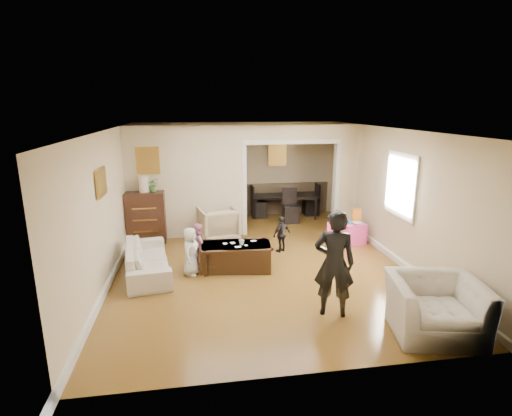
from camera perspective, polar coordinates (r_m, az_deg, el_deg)
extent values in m
plane|color=olive|center=(8.01, 0.22, -7.65)|extent=(7.00, 7.00, 0.00)
cube|color=beige|center=(9.29, -9.98, 3.61)|extent=(2.75, 0.18, 2.60)
cube|color=beige|center=(9.97, 12.77, 4.21)|extent=(0.55, 0.18, 2.60)
cube|color=beige|center=(9.42, 5.21, 10.82)|extent=(2.22, 0.18, 0.35)
cube|color=white|center=(8.08, 20.23, 3.13)|extent=(0.03, 0.95, 1.10)
cube|color=brown|center=(9.16, -15.33, 6.65)|extent=(0.45, 0.03, 0.55)
cube|color=brown|center=(7.00, -21.43, 3.47)|extent=(0.03, 0.55, 0.40)
cube|color=brown|center=(11.08, 3.07, 7.64)|extent=(0.45, 0.03, 0.55)
imported|color=beige|center=(7.63, -15.41, -7.13)|extent=(1.01, 1.98, 0.55)
imported|color=tan|center=(9.15, -5.46, -2.30)|extent=(0.99, 1.00, 0.77)
imported|color=beige|center=(6.01, 24.45, -12.91)|extent=(1.36, 1.25, 0.76)
cube|color=#351A10|center=(9.27, -15.54, -1.28)|extent=(0.85, 0.48, 1.17)
cylinder|color=beige|center=(9.10, -15.87, 3.35)|extent=(0.22, 0.22, 0.36)
imported|color=#487433|center=(9.08, -14.60, 3.27)|extent=(0.29, 0.25, 0.32)
cube|color=#362211|center=(7.58, -2.88, -6.98)|extent=(1.39, 0.84, 0.49)
imported|color=beige|center=(7.44, -2.10, -4.97)|extent=(0.12, 0.12, 0.10)
cube|color=#F33F9E|center=(9.23, 13.71, -3.50)|extent=(0.54, 0.54, 0.46)
cube|color=yellow|center=(9.26, 14.30, -1.03)|extent=(0.21, 0.10, 0.30)
cylinder|color=teal|center=(9.07, 13.34, -2.01)|extent=(0.08, 0.08, 0.08)
cube|color=red|center=(9.22, 12.83, -1.81)|extent=(0.10, 0.09, 0.05)
imported|color=silver|center=(9.07, 14.38, -2.17)|extent=(0.24, 0.24, 0.05)
imported|color=black|center=(11.17, 4.25, 0.46)|extent=(1.96, 1.33, 0.64)
imported|color=black|center=(5.89, 11.22, -7.85)|extent=(0.68, 0.55, 1.62)
imported|color=silver|center=(7.34, -9.43, -6.21)|extent=(0.41, 0.51, 0.90)
imported|color=pink|center=(7.77, -8.29, -5.20)|extent=(0.39, 0.46, 0.84)
imported|color=black|center=(8.39, 3.72, -3.80)|extent=(0.49, 0.40, 0.78)
cube|color=white|center=(7.35, -2.61, -5.62)|extent=(0.12, 0.10, 0.00)
cube|color=white|center=(7.56, -3.39, -5.06)|extent=(0.11, 0.12, 0.00)
cube|color=white|center=(7.66, -0.35, -4.75)|extent=(0.12, 0.11, 0.00)
cube|color=white|center=(7.54, -4.47, -5.14)|extent=(0.10, 0.11, 0.00)
cube|color=white|center=(7.42, -1.46, -5.41)|extent=(0.07, 0.09, 0.00)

